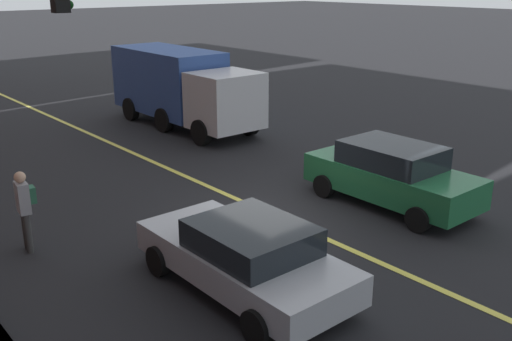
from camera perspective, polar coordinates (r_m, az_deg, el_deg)
The scene contains 6 objects.
ground at distance 14.05m, azimuth 1.77°, elevation -4.46°, with size 200.00×200.00×0.00m, color black.
lane_stripe_center at distance 14.05m, azimuth 1.77°, elevation -4.44°, with size 80.00×0.16×0.01m, color #D8CC4C.
car_silver at distance 10.57m, azimuth -1.04°, elevation -8.28°, with size 4.43×2.05×1.36m.
car_green at distance 14.85m, azimuth 13.12°, elevation -0.32°, with size 4.39×1.96×1.58m.
truck_blue at distance 22.50m, azimuth -7.32°, elevation 8.23°, with size 7.16×2.40×2.86m.
pedestrian_with_backpack at distance 12.85m, azimuth -21.74°, elevation -3.15°, with size 0.44×0.40×1.74m.
Camera 1 is at (-9.62, 8.69, 5.44)m, focal length 40.81 mm.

